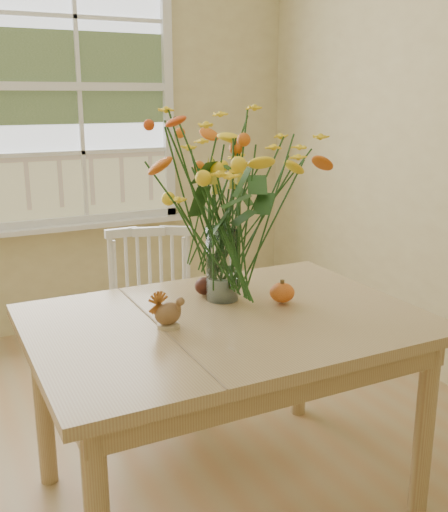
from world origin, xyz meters
name	(u,v)px	position (x,y,z in m)	size (l,w,h in m)	color
dining_table	(227,341)	(0.53, 0.20, 0.64)	(1.38, 0.99, 0.73)	tan
windsor_chair	(152,313)	(0.53, 0.97, 0.49)	(0.50, 0.48, 0.87)	white
flower_vase	(222,192)	(0.60, 0.38, 1.15)	(0.59, 0.59, 0.70)	white
pumpkin	(282,294)	(0.79, 0.24, 0.77)	(0.10, 0.10, 0.07)	#CF5418
turkey_figurine	(168,314)	(0.31, 0.21, 0.78)	(0.11, 0.08, 0.12)	#CCB78C
dark_gourd	(204,287)	(0.56, 0.45, 0.77)	(0.12, 0.08, 0.07)	#38160F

